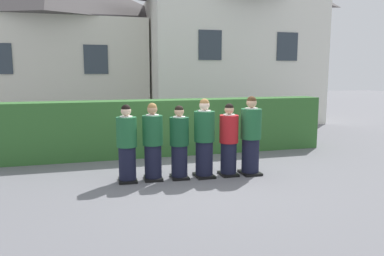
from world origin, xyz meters
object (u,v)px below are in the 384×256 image
(student_front_row_3, at_px, (204,140))
(student_front_row_2, at_px, (179,144))
(student_front_row_1, at_px, (153,144))
(student_front_row_5, at_px, (251,137))
(student_front_row_0, at_px, (127,145))
(student_in_red_blazer, at_px, (229,141))

(student_front_row_3, bearing_deg, student_front_row_2, 175.97)
(student_front_row_1, xyz_separation_m, student_front_row_5, (2.10, -0.15, 0.05))
(student_front_row_0, height_order, student_front_row_3, student_front_row_3)
(student_front_row_2, relative_size, student_in_red_blazer, 0.99)
(student_front_row_0, relative_size, student_front_row_5, 0.92)
(student_front_row_5, bearing_deg, student_front_row_3, 176.60)
(student_in_red_blazer, height_order, student_front_row_5, student_front_row_5)
(student_front_row_2, xyz_separation_m, student_front_row_5, (1.55, -0.10, 0.08))
(student_front_row_3, height_order, student_front_row_5, student_front_row_5)
(student_front_row_3, bearing_deg, student_front_row_0, 176.93)
(student_front_row_0, xyz_separation_m, student_in_red_blazer, (2.14, -0.10, -0.01))
(student_front_row_0, bearing_deg, student_in_red_blazer, -2.70)
(student_front_row_2, bearing_deg, student_front_row_1, 174.98)
(student_front_row_0, relative_size, student_front_row_3, 0.94)
(student_front_row_5, bearing_deg, student_front_row_2, 176.38)
(student_front_row_2, height_order, student_front_row_5, student_front_row_5)
(student_front_row_0, height_order, student_in_red_blazer, student_front_row_0)
(student_front_row_2, bearing_deg, student_front_row_5, -3.62)
(student_in_red_blazer, bearing_deg, student_front_row_1, 176.43)
(student_in_red_blazer, bearing_deg, student_front_row_3, 178.36)
(student_front_row_2, height_order, student_front_row_3, student_front_row_3)
(student_front_row_2, bearing_deg, student_front_row_3, -4.03)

